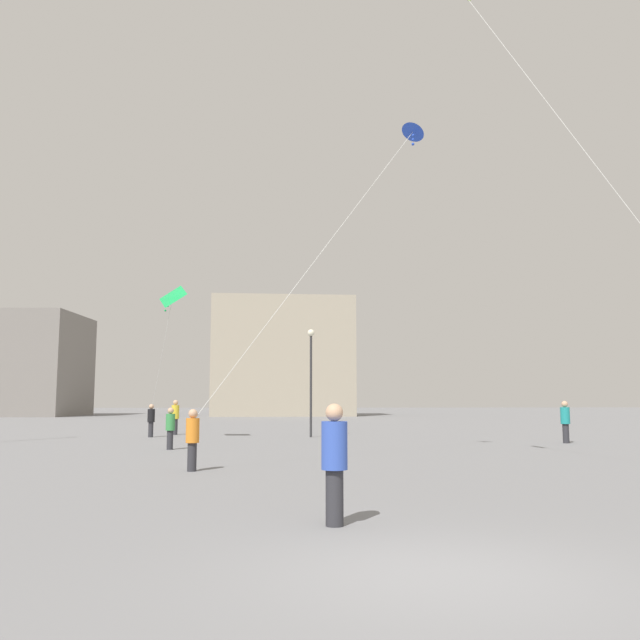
# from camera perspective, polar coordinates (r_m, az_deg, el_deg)

# --- Properties ---
(ground_plane) EXTENTS (300.00, 300.00, 0.00)m
(ground_plane) POSITION_cam_1_polar(r_m,az_deg,el_deg) (7.75, 10.14, -20.73)
(ground_plane) COLOR slate
(person_in_teal) EXTENTS (0.39, 0.39, 1.81)m
(person_in_teal) POSITION_cam_1_polar(r_m,az_deg,el_deg) (30.89, 20.36, -8.07)
(person_in_teal) COLOR #2D2D33
(person_in_teal) RESTS_ON ground_plane
(person_in_blue) EXTENTS (0.39, 0.39, 1.81)m
(person_in_blue) POSITION_cam_1_polar(r_m,az_deg,el_deg) (10.18, 1.25, -11.81)
(person_in_blue) COLOR #2D2D33
(person_in_blue) RESTS_ON ground_plane
(person_in_green) EXTENTS (0.34, 0.34, 1.57)m
(person_in_green) POSITION_cam_1_polar(r_m,az_deg,el_deg) (25.94, -12.76, -8.93)
(person_in_green) COLOR #2D2D33
(person_in_green) RESTS_ON ground_plane
(person_in_orange) EXTENTS (0.35, 0.35, 1.62)m
(person_in_orange) POSITION_cam_1_polar(r_m,az_deg,el_deg) (18.06, -10.92, -9.86)
(person_in_orange) COLOR #2D2D33
(person_in_orange) RESTS_ON ground_plane
(person_in_yellow) EXTENTS (0.40, 0.40, 1.85)m
(person_in_yellow) POSITION_cam_1_polar(r_m,az_deg,el_deg) (36.74, -12.35, -8.05)
(person_in_yellow) COLOR #2D2D33
(person_in_yellow) RESTS_ON ground_plane
(person_in_black) EXTENTS (0.36, 0.36, 1.65)m
(person_in_black) POSITION_cam_1_polar(r_m,az_deg,el_deg) (34.65, -14.33, -8.26)
(person_in_black) COLOR #2D2D33
(person_in_black) RESTS_ON ground_plane
(kite_cobalt_diamond) EXTENTS (7.43, 4.41, 10.11)m
(kite_cobalt_diamond) POSITION_cam_1_polar(r_m,az_deg,el_deg) (23.90, 7.72, 15.39)
(kite_cobalt_diamond) COLOR blue
(kite_emerald_delta) EXTENTS (2.11, 3.54, 5.86)m
(kite_emerald_delta) POSITION_cam_1_polar(r_m,az_deg,el_deg) (32.11, -12.63, 1.89)
(kite_emerald_delta) COLOR green
(building_centre_hall) EXTENTS (16.44, 8.49, 13.68)m
(building_centre_hall) POSITION_cam_1_polar(r_m,az_deg,el_deg) (77.77, -3.22, -3.19)
(building_centre_hall) COLOR #A39984
(building_centre_hall) RESTS_ON ground_plane
(lamppost_east) EXTENTS (0.36, 0.36, 5.44)m
(lamppost_east) POSITION_cam_1_polar(r_m,az_deg,el_deg) (33.69, -0.78, -3.91)
(lamppost_east) COLOR #2D2D30
(lamppost_east) RESTS_ON ground_plane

